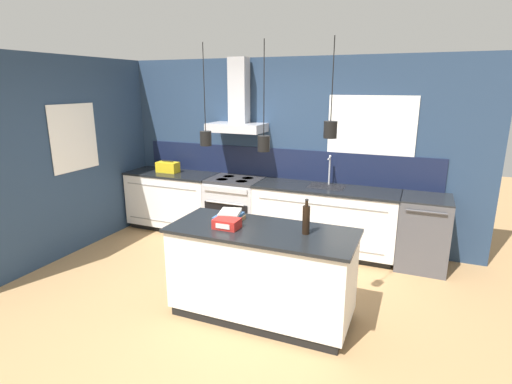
# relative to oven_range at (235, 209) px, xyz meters

# --- Properties ---
(ground_plane) EXTENTS (16.00, 16.00, 0.00)m
(ground_plane) POSITION_rel_oven_range_xyz_m (0.58, -1.69, -0.46)
(ground_plane) COLOR #A87F51
(ground_plane) RESTS_ON ground
(wall_back) EXTENTS (5.60, 2.23, 2.60)m
(wall_back) POSITION_rel_oven_range_xyz_m (0.56, 0.31, 0.90)
(wall_back) COLOR navy
(wall_back) RESTS_ON ground_plane
(wall_left) EXTENTS (0.08, 3.80, 2.60)m
(wall_left) POSITION_rel_oven_range_xyz_m (-1.85, -0.99, 0.85)
(wall_left) COLOR navy
(wall_left) RESTS_ON ground_plane
(counter_run_left) EXTENTS (1.41, 0.64, 0.91)m
(counter_run_left) POSITION_rel_oven_range_xyz_m (-1.09, 0.01, 0.01)
(counter_run_left) COLOR black
(counter_run_left) RESTS_ON ground_plane
(counter_run_sink) EXTENTS (1.92, 0.64, 1.32)m
(counter_run_sink) POSITION_rel_oven_range_xyz_m (1.34, 0.01, 0.01)
(counter_run_sink) COLOR black
(counter_run_sink) RESTS_ON ground_plane
(oven_range) EXTENTS (0.77, 0.66, 0.91)m
(oven_range) POSITION_rel_oven_range_xyz_m (0.00, 0.00, 0.00)
(oven_range) COLOR #B5B5BA
(oven_range) RESTS_ON ground_plane
(dishwasher) EXTENTS (0.59, 0.65, 0.91)m
(dishwasher) POSITION_rel_oven_range_xyz_m (2.58, 0.00, 0.00)
(dishwasher) COLOR #4C4C51
(dishwasher) RESTS_ON ground_plane
(kitchen_island) EXTENTS (1.78, 0.76, 0.91)m
(kitchen_island) POSITION_rel_oven_range_xyz_m (1.14, -1.80, 0.00)
(kitchen_island) COLOR black
(kitchen_island) RESTS_ON ground_plane
(bottle_on_island) EXTENTS (0.07, 0.07, 0.33)m
(bottle_on_island) POSITION_rel_oven_range_xyz_m (1.56, -1.76, 0.59)
(bottle_on_island) COLOR black
(bottle_on_island) RESTS_ON kitchen_island
(book_stack) EXTENTS (0.26, 0.31, 0.10)m
(book_stack) POSITION_rel_oven_range_xyz_m (0.75, -1.71, 0.50)
(book_stack) COLOR olive
(book_stack) RESTS_ON kitchen_island
(red_supply_box) EXTENTS (0.24, 0.18, 0.09)m
(red_supply_box) POSITION_rel_oven_range_xyz_m (0.82, -1.90, 0.50)
(red_supply_box) COLOR red
(red_supply_box) RESTS_ON kitchen_island
(yellow_toolbox) EXTENTS (0.34, 0.18, 0.19)m
(yellow_toolbox) POSITION_rel_oven_range_xyz_m (-1.16, 0.00, 0.54)
(yellow_toolbox) COLOR gold
(yellow_toolbox) RESTS_ON counter_run_left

